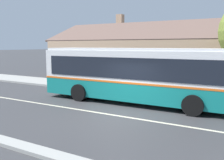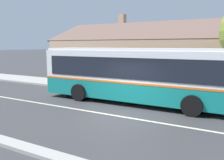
% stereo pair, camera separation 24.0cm
% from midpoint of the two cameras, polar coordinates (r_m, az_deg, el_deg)
% --- Properties ---
extents(ground_plane, '(300.00, 300.00, 0.00)m').
position_cam_midpoint_polar(ground_plane, '(11.71, 0.37, -8.13)').
color(ground_plane, '#38383A').
extents(sidewalk_far, '(60.00, 3.00, 0.15)m').
position_cam_midpoint_polar(sidewalk_far, '(17.03, 10.35, -2.91)').
color(sidewalk_far, '#9E9E99').
rests_on(sidewalk_far, ground).
extents(curb_near, '(60.00, 0.50, 0.12)m').
position_cam_midpoint_polar(curb_near, '(8.13, -16.95, -15.43)').
color(curb_near, '#9E9E99').
rests_on(curb_near, ground).
extents(lane_divider_stripe, '(60.00, 0.16, 0.01)m').
position_cam_midpoint_polar(lane_divider_stripe, '(11.71, 0.37, -8.11)').
color(lane_divider_stripe, beige).
rests_on(lane_divider_stripe, ground).
extents(community_building, '(23.24, 10.24, 6.63)m').
position_cam_midpoint_polar(community_building, '(25.00, 13.18, 4.79)').
color(community_building, tan).
rests_on(community_building, ground).
extents(transit_bus, '(11.18, 2.86, 3.08)m').
position_cam_midpoint_polar(transit_bus, '(14.08, 4.99, 1.45)').
color(transit_bus, '#147F7A').
rests_on(transit_bus, ground).
extents(bench_by_building, '(1.73, 0.51, 0.94)m').
position_cam_midpoint_polar(bench_by_building, '(19.41, -7.29, -0.04)').
color(bench_by_building, brown).
rests_on(bench_by_building, sidewalk_far).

